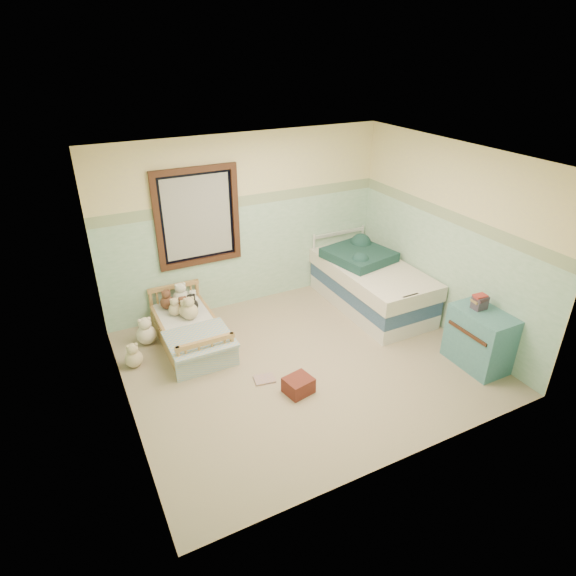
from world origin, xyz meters
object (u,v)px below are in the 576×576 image
plush_floor_cream (147,335)px  plush_floor_tan (134,359)px  toddler_bed_frame (191,337)px  red_pillow (298,385)px  twin_bed_frame (370,299)px  dresser (480,339)px  floor_book (264,379)px

plush_floor_cream → plush_floor_tan: bearing=-119.8°
toddler_bed_frame → red_pillow: bearing=-62.4°
plush_floor_tan → toddler_bed_frame: bearing=13.8°
twin_bed_frame → toddler_bed_frame: bearing=174.6°
dresser → red_pillow: bearing=167.0°
red_pillow → floor_book: 0.46m
toddler_bed_frame → floor_book: bearing=-64.9°
plush_floor_tan → floor_book: size_ratio=0.91×
twin_bed_frame → floor_book: 2.33m
plush_floor_tan → red_pillow: plush_floor_tan is taller
plush_floor_tan → dresser: bearing=-26.1°
floor_book → twin_bed_frame: bearing=32.6°
plush_floor_cream → floor_book: 1.76m
red_pillow → toddler_bed_frame: bearing=117.6°
twin_bed_frame → red_pillow: size_ratio=6.43×
toddler_bed_frame → twin_bed_frame: bearing=-5.4°
plush_floor_cream → dresser: 4.20m
plush_floor_tan → dresser: size_ratio=0.30×
toddler_bed_frame → twin_bed_frame: twin_bed_frame is taller
toddler_bed_frame → twin_bed_frame: 2.70m
toddler_bed_frame → floor_book: size_ratio=6.00×
dresser → plush_floor_tan: bearing=153.9°
plush_floor_tan → red_pillow: 2.06m
twin_bed_frame → red_pillow: bearing=-146.1°
floor_book → plush_floor_cream: bearing=136.8°
toddler_bed_frame → plush_floor_tan: bearing=-166.2°
plush_floor_cream → dresser: bearing=-33.0°
plush_floor_cream → toddler_bed_frame: bearing=-25.6°
plush_floor_cream → red_pillow: 2.21m
plush_floor_cream → twin_bed_frame: (3.21, -0.50, -0.02)m
dresser → plush_floor_cream: bearing=147.0°
toddler_bed_frame → plush_floor_cream: plush_floor_cream is taller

